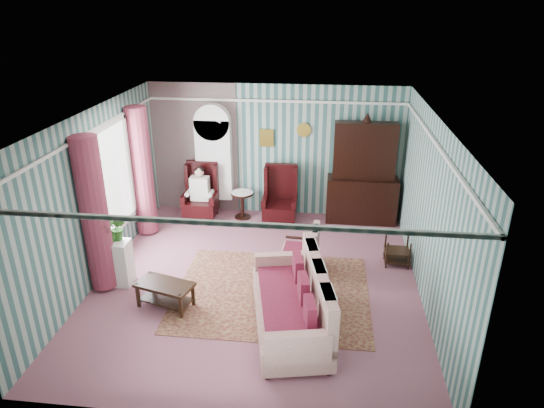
# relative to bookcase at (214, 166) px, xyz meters

# --- Properties ---
(floor) EXTENTS (6.00, 6.00, 0.00)m
(floor) POSITION_rel_bookcase_xyz_m (1.35, -2.84, -1.12)
(floor) COLOR #824B5B
(floor) RESTS_ON ground
(room_shell) EXTENTS (5.53, 6.02, 2.91)m
(room_shell) POSITION_rel_bookcase_xyz_m (0.73, -2.66, 0.89)
(room_shell) COLOR #335D59
(room_shell) RESTS_ON ground
(bookcase) EXTENTS (0.80, 0.28, 2.24)m
(bookcase) POSITION_rel_bookcase_xyz_m (0.00, 0.00, 0.00)
(bookcase) COLOR silver
(bookcase) RESTS_ON floor
(dresser_hutch) EXTENTS (1.50, 0.56, 2.36)m
(dresser_hutch) POSITION_rel_bookcase_xyz_m (3.25, -0.12, 0.06)
(dresser_hutch) COLOR black
(dresser_hutch) RESTS_ON floor
(wingback_left) EXTENTS (0.76, 0.80, 1.25)m
(wingback_left) POSITION_rel_bookcase_xyz_m (-0.25, -0.39, -0.50)
(wingback_left) COLOR black
(wingback_left) RESTS_ON floor
(wingback_right) EXTENTS (0.76, 0.80, 1.25)m
(wingback_right) POSITION_rel_bookcase_xyz_m (1.50, -0.39, -0.50)
(wingback_right) COLOR black
(wingback_right) RESTS_ON floor
(seated_woman) EXTENTS (0.44, 0.40, 1.18)m
(seated_woman) POSITION_rel_bookcase_xyz_m (-0.25, -0.39, -0.53)
(seated_woman) COLOR white
(seated_woman) RESTS_ON floor
(round_side_table) EXTENTS (0.50, 0.50, 0.60)m
(round_side_table) POSITION_rel_bookcase_xyz_m (0.65, -0.24, -0.82)
(round_side_table) COLOR black
(round_side_table) RESTS_ON floor
(nest_table) EXTENTS (0.45, 0.38, 0.54)m
(nest_table) POSITION_rel_bookcase_xyz_m (3.82, -1.94, -0.85)
(nest_table) COLOR black
(nest_table) RESTS_ON floor
(plant_stand) EXTENTS (0.55, 0.35, 0.80)m
(plant_stand) POSITION_rel_bookcase_xyz_m (-1.05, -3.14, -0.72)
(plant_stand) COLOR white
(plant_stand) RESTS_ON floor
(rug) EXTENTS (3.20, 2.60, 0.01)m
(rug) POSITION_rel_bookcase_xyz_m (1.65, -3.14, -1.11)
(rug) COLOR #4F231A
(rug) RESTS_ON floor
(sofa) EXTENTS (1.33, 2.32, 0.92)m
(sofa) POSITION_rel_bookcase_xyz_m (2.01, -4.09, -0.66)
(sofa) COLOR #C3B797
(sofa) RESTS_ON floor
(floral_armchair) EXTENTS (0.93, 0.77, 0.96)m
(floral_armchair) POSITION_rel_bookcase_xyz_m (2.05, -2.37, -0.64)
(floral_armchair) COLOR beige
(floral_armchair) RESTS_ON floor
(coffee_table) EXTENTS (0.99, 0.69, 0.42)m
(coffee_table) POSITION_rel_bookcase_xyz_m (0.01, -3.71, -0.91)
(coffee_table) COLOR black
(coffee_table) RESTS_ON floor
(potted_plant_a) EXTENTS (0.39, 0.34, 0.43)m
(potted_plant_a) POSITION_rel_bookcase_xyz_m (-1.12, -3.28, -0.10)
(potted_plant_a) COLOR #285219
(potted_plant_a) RESTS_ON plant_stand
(potted_plant_b) EXTENTS (0.24, 0.20, 0.44)m
(potted_plant_b) POSITION_rel_bookcase_xyz_m (-0.94, -3.07, -0.10)
(potted_plant_b) COLOR #234A17
(potted_plant_b) RESTS_ON plant_stand
(potted_plant_c) EXTENTS (0.24, 0.24, 0.40)m
(potted_plant_c) POSITION_rel_bookcase_xyz_m (-1.07, -3.12, -0.12)
(potted_plant_c) COLOR #275119
(potted_plant_c) RESTS_ON plant_stand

